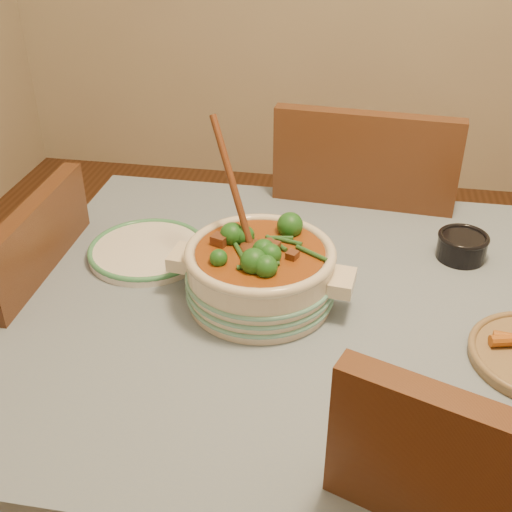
{
  "coord_description": "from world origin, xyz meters",
  "views": [
    {
      "loc": [
        -0.14,
        -1.06,
        1.54
      ],
      "look_at": [
        -0.33,
        0.01,
        0.86
      ],
      "focal_mm": 45.0,
      "sensor_mm": 36.0,
      "label": 1
    }
  ],
  "objects_px": {
    "stew_casserole": "(260,269)",
    "white_plate": "(148,250)",
    "chair_far": "(360,242)",
    "chair_left": "(19,345)",
    "condiment_bowl": "(462,245)",
    "dining_table": "(410,353)"
  },
  "relations": [
    {
      "from": "stew_casserole",
      "to": "white_plate",
      "type": "relative_size",
      "value": 1.11
    },
    {
      "from": "white_plate",
      "to": "chair_far",
      "type": "distance_m",
      "value": 0.7
    },
    {
      "from": "chair_far",
      "to": "stew_casserole",
      "type": "bearing_deg",
      "value": 75.63
    },
    {
      "from": "chair_far",
      "to": "chair_left",
      "type": "height_order",
      "value": "chair_far"
    },
    {
      "from": "stew_casserole",
      "to": "condiment_bowl",
      "type": "distance_m",
      "value": 0.49
    },
    {
      "from": "condiment_bowl",
      "to": "chair_far",
      "type": "distance_m",
      "value": 0.47
    },
    {
      "from": "dining_table",
      "to": "stew_casserole",
      "type": "xyz_separation_m",
      "value": [
        -0.32,
        0.01,
        0.17
      ]
    },
    {
      "from": "dining_table",
      "to": "white_plate",
      "type": "distance_m",
      "value": 0.63
    },
    {
      "from": "chair_far",
      "to": "chair_left",
      "type": "relative_size",
      "value": 1.09
    },
    {
      "from": "dining_table",
      "to": "chair_left",
      "type": "relative_size",
      "value": 1.83
    },
    {
      "from": "condiment_bowl",
      "to": "chair_left",
      "type": "height_order",
      "value": "chair_left"
    },
    {
      "from": "white_plate",
      "to": "chair_left",
      "type": "bearing_deg",
      "value": -163.07
    },
    {
      "from": "dining_table",
      "to": "white_plate",
      "type": "height_order",
      "value": "white_plate"
    },
    {
      "from": "dining_table",
      "to": "chair_far",
      "type": "xyz_separation_m",
      "value": [
        -0.12,
        0.6,
        -0.09
      ]
    },
    {
      "from": "chair_left",
      "to": "chair_far",
      "type": "bearing_deg",
      "value": 124.19
    },
    {
      "from": "dining_table",
      "to": "chair_far",
      "type": "relative_size",
      "value": 1.67
    },
    {
      "from": "white_plate",
      "to": "condiment_bowl",
      "type": "height_order",
      "value": "condiment_bowl"
    },
    {
      "from": "stew_casserole",
      "to": "condiment_bowl",
      "type": "bearing_deg",
      "value": 29.64
    },
    {
      "from": "condiment_bowl",
      "to": "chair_left",
      "type": "distance_m",
      "value": 1.08
    },
    {
      "from": "white_plate",
      "to": "chair_left",
      "type": "height_order",
      "value": "chair_left"
    },
    {
      "from": "white_plate",
      "to": "chair_far",
      "type": "xyz_separation_m",
      "value": [
        0.48,
        0.46,
        -0.2
      ]
    },
    {
      "from": "white_plate",
      "to": "stew_casserole",
      "type": "bearing_deg",
      "value": -24.55
    }
  ]
}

